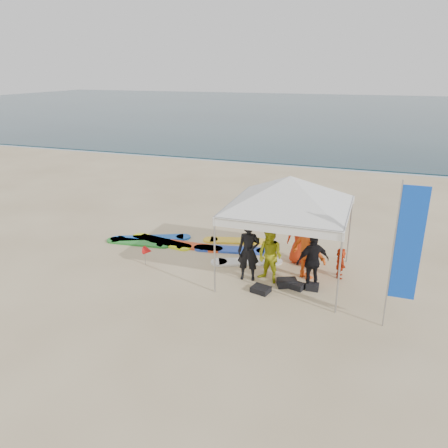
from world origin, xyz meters
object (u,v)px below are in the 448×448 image
at_px(person_orange_a, 309,248).
at_px(person_seated, 340,263).
at_px(person_orange_b, 301,236).
at_px(marker_pennant, 148,251).
at_px(person_black_a, 249,251).
at_px(surfboard_spread, 190,245).
at_px(person_yellow, 270,256).
at_px(canopy_tent, 291,176).
at_px(feather_flag, 407,246).
at_px(person_black_b, 313,261).

distance_m(person_orange_a, person_seated, 1.11).
relative_size(person_orange_b, marker_pennant, 2.85).
height_order(person_black_a, surfboard_spread, person_black_a).
height_order(person_yellow, canopy_tent, canopy_tent).
relative_size(canopy_tent, feather_flag, 1.28).
bearing_deg(person_black_b, marker_pennant, -32.87).
xyz_separation_m(person_black_b, surfboard_spread, (-4.60, 1.72, -0.81)).
bearing_deg(surfboard_spread, feather_flag, -24.43).
relative_size(person_black_a, person_orange_a, 0.94).
distance_m(person_seated, feather_flag, 3.34).
distance_m(person_black_b, person_seated, 1.28).
xyz_separation_m(person_seated, canopy_tent, (-1.57, -0.47, 2.65)).
distance_m(person_orange_b, surfboard_spread, 4.05).
bearing_deg(feather_flag, person_orange_a, 140.51).
xyz_separation_m(canopy_tent, surfboard_spread, (-3.73, 1.19, -3.09)).
relative_size(marker_pennant, surfboard_spread, 0.10).
height_order(person_orange_a, person_black_b, person_orange_a).
bearing_deg(person_yellow, marker_pennant, -156.03).
bearing_deg(person_black_b, person_yellow, -34.82).
height_order(marker_pennant, surfboard_spread, marker_pennant).
relative_size(feather_flag, marker_pennant, 5.81).
relative_size(person_orange_a, feather_flag, 0.52).
xyz_separation_m(person_orange_a, surfboard_spread, (-4.37, 1.06, -0.92)).
bearing_deg(marker_pennant, person_seated, 11.34).
height_order(canopy_tent, feather_flag, feather_flag).
xyz_separation_m(person_orange_b, feather_flag, (2.91, -3.06, 1.27)).
bearing_deg(person_seated, surfboard_spread, 76.43).
bearing_deg(person_black_b, person_black_a, -33.17).
distance_m(person_black_a, surfboard_spread, 3.35).
bearing_deg(canopy_tent, feather_flag, -31.63).
height_order(person_black_b, surfboard_spread, person_black_b).
distance_m(person_orange_a, marker_pennant, 5.07).
relative_size(person_black_a, person_black_b, 1.06).
distance_m(person_yellow, person_black_b, 1.25).
bearing_deg(person_orange_a, marker_pennant, 41.50).
height_order(person_orange_a, surfboard_spread, person_orange_a).
bearing_deg(surfboard_spread, person_orange_b, -0.84).
height_order(person_yellow, marker_pennant, person_yellow).
bearing_deg(person_black_a, person_black_b, -7.49).
bearing_deg(person_seated, person_orange_a, 104.50).
relative_size(person_black_a, marker_pennant, 2.82).
distance_m(person_black_a, marker_pennant, 3.35).
relative_size(person_black_b, feather_flag, 0.46).
relative_size(person_orange_b, feather_flag, 0.49).
distance_m(canopy_tent, surfboard_spread, 4.99).
bearing_deg(surfboard_spread, person_seated, -7.70).
relative_size(canopy_tent, surfboard_spread, 0.77).
bearing_deg(canopy_tent, person_orange_b, 78.97).
height_order(person_orange_a, marker_pennant, person_orange_a).
bearing_deg(marker_pennant, person_yellow, 2.65).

